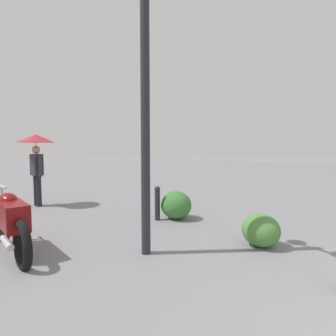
{
  "coord_description": "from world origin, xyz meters",
  "views": [
    {
      "loc": [
        0.31,
        2.82,
        1.64
      ],
      "look_at": [
        9.75,
        -4.59,
        0.76
      ],
      "focal_mm": 28.82,
      "sensor_mm": 36.0,
      "label": 1
    }
  ],
  "objects": [
    {
      "name": "shrub_low",
      "position": [
        2.82,
        -1.13,
        0.27
      ],
      "size": [
        0.64,
        0.58,
        0.55
      ],
      "color": "#477F38",
      "rests_on": "ground"
    },
    {
      "name": "lamppost",
      "position": [
        3.75,
        0.55,
        2.82
      ],
      "size": [
        0.98,
        0.28,
        4.26
      ],
      "color": "#232328",
      "rests_on": "ground"
    },
    {
      "name": "pedestrian",
      "position": [
        8.57,
        1.05,
        1.6
      ],
      "size": [
        1.0,
        1.0,
        2.03
      ],
      "color": "black",
      "rests_on": "ground"
    },
    {
      "name": "bollard_mid",
      "position": [
        5.24,
        -0.75,
        0.41
      ],
      "size": [
        0.13,
        0.13,
        0.79
      ],
      "color": "#232328",
      "rests_on": "ground"
    },
    {
      "name": "shrub_round",
      "position": [
        5.06,
        -1.16,
        0.32
      ],
      "size": [
        0.76,
        0.68,
        0.64
      ],
      "color": "#387533",
      "rests_on": "ground"
    },
    {
      "name": "motorcycle",
      "position": [
        5.13,
        2.19,
        0.5
      ],
      "size": [
        2.17,
        0.37,
        1.06
      ],
      "color": "black",
      "rests_on": "ground"
    }
  ]
}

